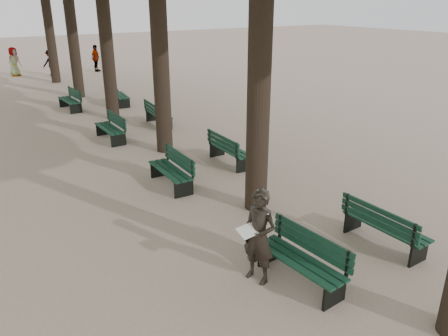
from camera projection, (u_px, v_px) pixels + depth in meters
ground at (290, 295)px, 7.37m from camera, size 120.00×120.00×0.00m
bench_left_0 at (299, 269)px, 7.61m from camera, size 0.70×1.84×0.92m
bench_left_1 at (171, 176)px, 11.57m from camera, size 0.63×1.82×0.92m
bench_left_2 at (110, 133)px, 15.32m from camera, size 0.58×1.80×0.92m
bench_left_3 at (70, 104)px, 19.54m from camera, size 0.66×1.83×0.92m
bench_right_0 at (384, 233)px, 8.76m from camera, size 0.61×1.81×0.92m
bench_right_1 at (230, 155)px, 13.16m from camera, size 0.63×1.82×0.92m
bench_right_2 at (159, 119)px, 17.16m from camera, size 0.72×1.84×0.92m
bench_right_3 at (120, 99)px, 20.51m from camera, size 0.80×1.86×0.92m
man_with_map at (259, 237)px, 7.48m from camera, size 0.71×0.77×1.74m
pedestrian_d at (14, 62)px, 27.95m from camera, size 0.94×0.79×1.82m
pedestrian_c at (96, 58)px, 29.71m from camera, size 0.97×1.00×1.78m
pedestrian_b at (51, 63)px, 28.18m from camera, size 1.10×0.62×1.63m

